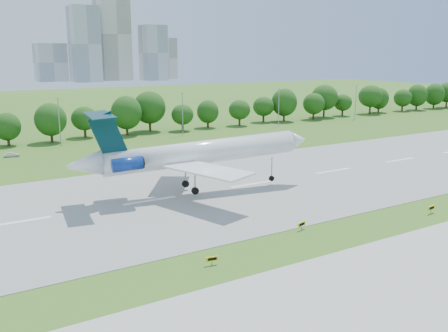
% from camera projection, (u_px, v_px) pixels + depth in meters
% --- Properties ---
extents(ground, '(600.00, 600.00, 0.00)m').
position_uv_depth(ground, '(354.00, 223.00, 69.81)').
color(ground, '#2F5917').
rests_on(ground, ground).
extents(runway, '(400.00, 45.00, 0.08)m').
position_uv_depth(runway, '(252.00, 184.00, 90.58)').
color(runway, gray).
rests_on(runway, ground).
extents(tree_line, '(288.40, 8.40, 10.40)m').
position_uv_depth(tree_line, '(121.00, 114.00, 144.91)').
color(tree_line, '#382314').
rests_on(tree_line, ground).
extents(light_poles, '(175.90, 0.25, 12.19)m').
position_uv_depth(light_poles, '(125.00, 117.00, 135.29)').
color(light_poles, gray).
rests_on(light_poles, ground).
extents(skyline, '(127.00, 52.00, 80.00)m').
position_uv_depth(skyline, '(109.00, 45.00, 438.91)').
color(skyline, '#B2B2B7').
rests_on(skyline, ground).
extents(airliner, '(42.50, 30.65, 14.11)m').
position_uv_depth(airliner, '(190.00, 153.00, 82.98)').
color(airliner, white).
rests_on(airliner, ground).
extents(taxi_sign_left, '(1.43, 0.40, 1.00)m').
position_uv_depth(taxi_sign_left, '(212.00, 259.00, 55.86)').
color(taxi_sign_left, gray).
rests_on(taxi_sign_left, ground).
extents(taxi_sign_centre, '(1.56, 0.57, 1.10)m').
position_uv_depth(taxi_sign_centre, '(302.00, 224.00, 67.06)').
color(taxi_sign_centre, gray).
rests_on(taxi_sign_centre, ground).
extents(taxi_sign_right, '(1.70, 0.40, 1.19)m').
position_uv_depth(taxi_sign_right, '(431.00, 208.00, 73.95)').
color(taxi_sign_right, gray).
rests_on(taxi_sign_right, ground).
extents(service_vehicle_b, '(3.67, 2.10, 1.18)m').
position_uv_depth(service_vehicle_b, '(12.00, 154.00, 114.75)').
color(service_vehicle_b, white).
rests_on(service_vehicle_b, ground).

